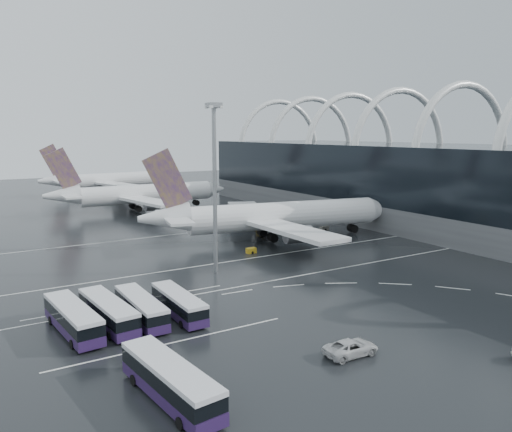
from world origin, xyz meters
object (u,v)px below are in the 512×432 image
gse_cart_belly_c (251,250)px  floodlight_mast (214,168)px  van_curve_a (351,348)px  bus_row_near_d (179,303)px  bus_row_near_b (108,312)px  gse_cart_belly_e (261,229)px  airliner_gate_c (110,181)px  gse_cart_belly_d (324,228)px  bus_row_near_c (141,308)px  bus_row_far_a (170,380)px  airliner_main (272,217)px  bus_row_near_a (73,318)px  airliner_gate_b (138,195)px

gse_cart_belly_c → floodlight_mast: bearing=-144.5°
van_curve_a → floodlight_mast: floodlight_mast is taller
bus_row_near_d → bus_row_near_b: bearing=80.6°
van_curve_a → floodlight_mast: bearing=-0.7°
gse_cart_belly_c → gse_cart_belly_e: 21.69m
airliner_gate_c → gse_cart_belly_d: size_ratio=27.39×
gse_cart_belly_d → gse_cart_belly_e: (-13.78, 6.71, 0.02)m
bus_row_near_c → bus_row_far_a: size_ratio=0.90×
bus_row_near_b → van_curve_a: 29.13m
airliner_main → van_curve_a: size_ratio=9.77×
van_curve_a → gse_cart_belly_e: 67.27m
bus_row_near_b → bus_row_near_a: bearing=86.2°
bus_row_near_d → floodlight_mast: (13.16, 15.65, 15.88)m
bus_row_near_a → van_curve_a: 31.99m
bus_row_near_c → van_curve_a: size_ratio=2.08×
airliner_gate_b → bus_row_near_a: 93.68m
bus_row_far_a → airliner_gate_c: bearing=-19.7°
bus_row_near_b → gse_cart_belly_e: size_ratio=6.58×
gse_cart_belly_d → bus_row_far_a: bearing=-138.5°
bus_row_near_a → bus_row_near_c: bus_row_near_a is taller
bus_row_near_b → van_curve_a: (19.69, -21.45, -0.94)m
bus_row_near_c → van_curve_a: (15.76, -20.97, -0.86)m
airliner_gate_c → gse_cart_belly_e: airliner_gate_c is taller
gse_cart_belly_e → gse_cart_belly_d: bearing=-26.0°
gse_cart_belly_e → bus_row_far_a: bearing=-127.7°
bus_row_far_a → bus_row_near_d: bearing=-30.9°
airliner_main → bus_row_near_b: (-43.87, -31.10, -3.26)m
gse_cart_belly_c → airliner_gate_b: bearing=91.5°
bus_row_near_c → gse_cart_belly_e: size_ratio=6.20×
bus_row_near_d → van_curve_a: 22.96m
airliner_main → van_curve_a: 58.00m
gse_cart_belly_c → gse_cart_belly_e: size_ratio=0.92×
bus_row_near_a → airliner_gate_b: bearing=-28.2°
airliner_gate_c → floodlight_mast: floodlight_mast is taller
bus_row_near_c → bus_row_near_b: bearing=82.4°
bus_row_near_c → gse_cart_belly_c: bearing=-52.6°
bus_row_far_a → gse_cart_belly_e: bus_row_far_a is taller
airliner_gate_b → gse_cart_belly_e: bearing=-71.5°
airliner_gate_b → van_curve_a: size_ratio=9.07×
airliner_gate_c → bus_row_near_b: airliner_gate_c is taller
bus_row_far_a → bus_row_near_a: bearing=5.5°
van_curve_a → bus_row_near_b: bearing=45.2°
airliner_gate_b → gse_cart_belly_e: (14.62, -46.09, -4.25)m
airliner_gate_b → floodlight_mast: bearing=-97.2°
airliner_gate_c → bus_row_near_c: airliner_gate_c is taller
bus_row_near_b → floodlight_mast: size_ratio=0.48×
airliner_main → bus_row_far_a: bearing=-119.8°
van_curve_a → gse_cart_belly_d: bearing=-34.0°
floodlight_mast → bus_row_near_c: bearing=-140.4°
airliner_gate_b → gse_cart_belly_c: 63.64m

